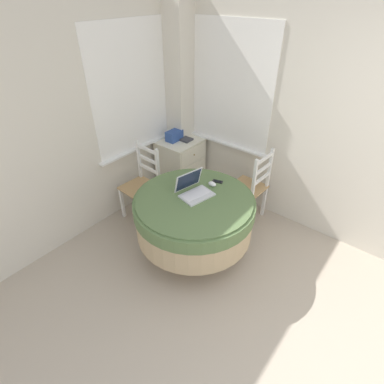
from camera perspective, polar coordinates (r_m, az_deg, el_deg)
name	(u,v)px	position (r m, az deg, el deg)	size (l,w,h in m)	color
corner_room_shell	(212,132)	(3.02, 3.87, 11.39)	(4.16, 4.95, 2.55)	beige
round_dining_table	(194,213)	(3.08, 0.40, -4.09)	(1.23, 1.23, 0.73)	#4C3D2D
laptop	(194,190)	(3.00, 0.36, 0.40)	(0.37, 0.34, 0.23)	silver
computer_mouse	(212,184)	(3.14, 3.88, 1.54)	(0.06, 0.09, 0.05)	white
cell_phone	(218,181)	(3.22, 4.89, 2.02)	(0.08, 0.12, 0.01)	black
dining_chair_near_back_window	(142,185)	(3.72, -9.44, 1.31)	(0.41, 0.41, 0.95)	tan
dining_chair_near_right_window	(251,188)	(3.69, 11.09, 0.82)	(0.41, 0.40, 0.95)	tan
corner_cabinet	(181,164)	(4.26, -2.17, 5.26)	(0.57, 0.51, 0.76)	silver
storage_box	(174,136)	(4.06, -3.40, 10.69)	(0.22, 0.14, 0.13)	#2D4C93
book_on_cabinet	(184,139)	(4.09, -1.47, 10.09)	(0.14, 0.21, 0.02)	#3F3F44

